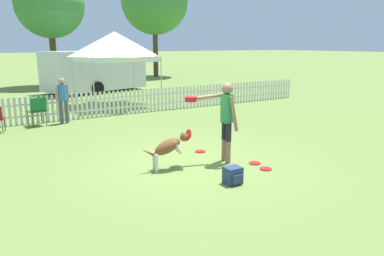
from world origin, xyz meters
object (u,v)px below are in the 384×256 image
Objects in this scene: backpack_on_grass at (233,175)px; frisbee_near_dog at (200,151)px; spectator_standing at (63,96)px; leaping_dog at (169,146)px; equipment_trailer at (95,70)px; frisbee_midfield at (255,163)px; tree_left_grove at (49,4)px; folding_chair_blue_left at (37,109)px; handler_person at (224,112)px; tree_right_grove at (155,0)px; canopy_tent_main at (115,46)px; frisbee_near_handler at (266,169)px.

frisbee_near_dog is at bearing 73.23° from backpack_on_grass.
spectator_standing is at bearing 100.51° from backpack_on_grass.
leaping_dog is 0.18× the size of equipment_trailer.
backpack_on_grass reaches higher than frisbee_near_dog.
tree_left_grove reaches higher than frisbee_midfield.
frisbee_near_dog is 0.27× the size of folding_chair_blue_left.
tree_left_grove reaches higher than folding_chair_blue_left.
handler_person is at bearing -90.75° from tree_left_grove.
leaping_dog is 5.96m from spectator_standing.
equipment_trailer reaches higher than handler_person.
tree_right_grove is at bearing 20.94° from tree_left_grove.
spectator_standing is 8.47m from equipment_trailer.
tree_left_grove is at bearing 92.41° from equipment_trailer.
tree_left_grove is at bearing 8.41° from handler_person.
canopy_tent_main is (0.82, 8.68, 1.34)m from handler_person.
folding_chair_blue_left is (-3.24, 6.94, 0.55)m from frisbee_near_handler.
frisbee_near_handler is 0.79× the size of backpack_on_grass.
folding_chair_blue_left reaches higher than leaping_dog.
frisbee_near_handler is at bearing -75.76° from frisbee_near_dog.
handler_person reaches higher than folding_chair_blue_left.
backpack_on_grass is at bearing -114.01° from equipment_trailer.
frisbee_near_handler is 0.17× the size of spectator_standing.
canopy_tent_main reaches higher than folding_chair_blue_left.
tree_left_grove reaches higher than spectator_standing.
tree_left_grove is at bearing -175.66° from leaping_dog.
equipment_trailer reaches higher than frisbee_near_dog.
folding_chair_blue_left is at bearing 106.61° from backpack_on_grass.
backpack_on_grass is 10.21m from canopy_tent_main.
spectator_standing is at bearing 110.80° from frisbee_midfield.
spectator_standing is 0.18× the size of tree_right_grove.
frisbee_near_dog is at bearing -112.57° from equipment_trailer.
frisbee_near_dog is 0.03× the size of tree_right_grove.
frisbee_near_handler is 0.04× the size of tree_left_grove.
frisbee_near_dog is at bearing -113.54° from tree_right_grove.
folding_chair_blue_left is at bearing -5.11° from spectator_standing.
tree_left_grove reaches higher than frisbee_near_handler.
tree_right_grove is (8.48, 3.24, 0.97)m from tree_left_grove.
frisbee_midfield is 0.08× the size of canopy_tent_main.
leaping_dog is 0.36× the size of canopy_tent_main.
folding_chair_blue_left is (-2.78, 5.14, 0.55)m from frisbee_near_dog.
frisbee_near_dog is at bearing 129.98° from leaping_dog.
handler_person is 0.21× the size of tree_right_grove.
frisbee_near_handler is 0.04× the size of equipment_trailer.
frisbee_near_dog is 0.04× the size of equipment_trailer.
frisbee_midfield is at bearing 103.76° from spectator_standing.
tree_right_grove is at bearing 28.86° from equipment_trailer.
backpack_on_grass is 24.65m from tree_right_grove.
backpack_on_grass is (0.61, -1.35, -0.34)m from leaping_dog.
handler_person is at bearing 61.39° from backpack_on_grass.
folding_chair_blue_left is 4.84m from canopy_tent_main.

